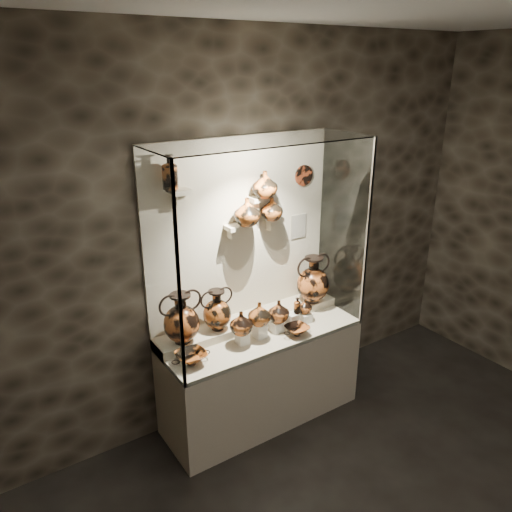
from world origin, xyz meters
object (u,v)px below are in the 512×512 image
(jug_e, at_px, (305,306))
(ovoid_vase_b, at_px, (265,184))
(kylix_right, at_px, (297,329))
(jug_b, at_px, (259,314))
(ovoid_vase_c, at_px, (272,208))
(amphora_right, at_px, (313,279))
(lekythos_small, at_px, (297,305))
(jug_c, at_px, (278,311))
(amphora_mid, at_px, (217,310))
(jug_a, at_px, (241,323))
(kylix_left, at_px, (191,357))
(ovoid_vase_a, at_px, (247,212))
(amphora_left, at_px, (182,318))
(lekythos_tall, at_px, (170,171))

(jug_e, height_order, ovoid_vase_b, ovoid_vase_b)
(jug_e, bearing_deg, kylix_right, -148.97)
(jug_b, bearing_deg, ovoid_vase_c, 34.85)
(amphora_right, bearing_deg, lekythos_small, -132.58)
(jug_c, xyz_separation_m, kylix_right, (0.08, -0.14, -0.13))
(amphora_mid, distance_m, jug_a, 0.24)
(kylix_left, bearing_deg, kylix_right, 12.38)
(jug_c, bearing_deg, lekythos_small, -13.28)
(jug_a, relative_size, jug_c, 1.03)
(amphora_right, relative_size, jug_e, 3.35)
(jug_e, height_order, ovoid_vase_a, ovoid_vase_a)
(amphora_right, distance_m, kylix_right, 0.56)
(jug_c, relative_size, ovoid_vase_b, 0.87)
(kylix_left, bearing_deg, jug_b, 20.70)
(lekythos_small, bearing_deg, jug_b, 176.13)
(jug_a, bearing_deg, amphora_left, 156.51)
(amphora_left, xyz_separation_m, jug_b, (0.58, -0.19, -0.05))
(ovoid_vase_a, xyz_separation_m, ovoid_vase_c, (0.25, 0.01, -0.01))
(jug_a, distance_m, lekythos_small, 0.55)
(lekythos_small, relative_size, kylix_left, 0.56)
(ovoid_vase_b, bearing_deg, jug_a, -164.06)
(jug_c, bearing_deg, kylix_right, -65.85)
(kylix_left, height_order, ovoid_vase_c, ovoid_vase_c)
(ovoid_vase_b, bearing_deg, ovoid_vase_c, -9.59)
(jug_c, distance_m, jug_e, 0.29)
(jug_a, relative_size, ovoid_vase_c, 0.99)
(jug_e, xyz_separation_m, ovoid_vase_b, (-0.27, 0.22, 1.05))
(jug_c, xyz_separation_m, jug_e, (0.28, 0.01, -0.04))
(jug_c, height_order, ovoid_vase_b, ovoid_vase_b)
(amphora_left, relative_size, jug_b, 2.13)
(amphora_right, bearing_deg, amphora_left, -162.80)
(lekythos_small, xyz_separation_m, kylix_right, (-0.09, -0.12, -0.15))
(amphora_right, xyz_separation_m, lekythos_tall, (-1.26, 0.10, 1.09))
(ovoid_vase_c, bearing_deg, ovoid_vase_b, 178.31)
(jug_e, distance_m, ovoid_vase_c, 0.89)
(jug_c, relative_size, lekythos_small, 1.16)
(jug_b, distance_m, kylix_right, 0.36)
(kylix_right, bearing_deg, jug_c, 107.06)
(amphora_mid, distance_m, jug_e, 0.78)
(amphora_right, bearing_deg, jug_c, -144.25)
(ovoid_vase_a, bearing_deg, amphora_left, 176.11)
(amphora_left, bearing_deg, jug_b, -5.07)
(amphora_mid, xyz_separation_m, jug_c, (0.47, -0.20, -0.06))
(amphora_mid, distance_m, lekythos_small, 0.68)
(amphora_left, xyz_separation_m, kylix_right, (0.87, -0.31, -0.23))
(jug_a, distance_m, ovoid_vase_b, 1.10)
(amphora_left, height_order, jug_b, amphora_left)
(amphora_right, height_order, jug_a, amphora_right)
(kylix_right, bearing_deg, jug_e, 23.34)
(lekythos_tall, bearing_deg, lekythos_small, -3.80)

